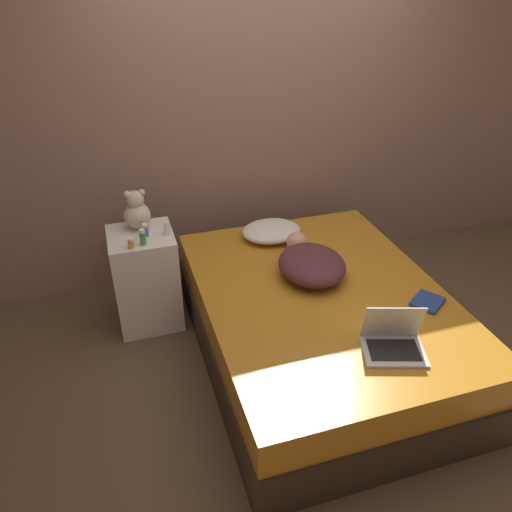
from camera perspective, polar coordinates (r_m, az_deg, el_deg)
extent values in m
plane|color=brown|center=(3.49, 7.04, -11.06)|extent=(12.00, 12.00, 0.00)
cube|color=#846656|center=(3.92, 0.55, 15.97)|extent=(8.00, 0.06, 2.60)
cube|color=#2D2319|center=(3.39, 7.20, -9.20)|extent=(1.51, 2.01, 0.30)
cube|color=#B2721E|center=(3.23, 7.51, -5.66)|extent=(1.48, 1.97, 0.23)
cube|color=silver|center=(3.63, -12.46, -2.55)|extent=(0.44, 0.43, 0.72)
ellipsoid|color=beige|center=(3.70, 1.79, 2.88)|extent=(0.44, 0.36, 0.11)
ellipsoid|color=#4C2328|center=(3.26, 6.37, -0.99)|extent=(0.46, 0.53, 0.17)
sphere|color=tan|center=(3.51, 4.70, 1.54)|extent=(0.15, 0.15, 0.15)
cylinder|color=tan|center=(3.37, 9.30, -1.14)|extent=(0.08, 0.23, 0.06)
cube|color=silver|center=(2.79, 15.43, -10.45)|extent=(0.38, 0.33, 0.02)
cube|color=black|center=(2.78, 15.45, -10.31)|extent=(0.30, 0.24, 0.00)
cube|color=silver|center=(2.78, 15.37, -7.27)|extent=(0.32, 0.16, 0.23)
cube|color=black|center=(2.78, 15.37, -7.27)|extent=(0.29, 0.14, 0.20)
sphere|color=beige|center=(3.50, -13.41, 4.51)|extent=(0.18, 0.18, 0.18)
sphere|color=beige|center=(3.45, -13.66, 6.33)|extent=(0.12, 0.12, 0.12)
sphere|color=beige|center=(3.43, -14.53, 6.83)|extent=(0.05, 0.05, 0.05)
sphere|color=beige|center=(3.43, -12.96, 7.07)|extent=(0.05, 0.05, 0.05)
cylinder|color=gold|center=(3.29, -14.08, 1.34)|extent=(0.04, 0.04, 0.06)
cylinder|color=white|center=(3.27, -14.16, 1.88)|extent=(0.04, 0.04, 0.02)
cylinder|color=#3D8E4C|center=(3.30, -12.80, 1.95)|extent=(0.04, 0.04, 0.08)
cylinder|color=white|center=(3.28, -12.91, 2.78)|extent=(0.04, 0.04, 0.02)
cylinder|color=#3866B2|center=(3.40, -12.51, 2.76)|extent=(0.04, 0.04, 0.07)
cylinder|color=white|center=(3.38, -12.59, 3.43)|extent=(0.04, 0.04, 0.02)
cylinder|color=white|center=(3.39, -10.12, 2.97)|extent=(0.04, 0.04, 0.07)
cylinder|color=white|center=(3.37, -10.19, 3.69)|extent=(0.04, 0.04, 0.02)
cube|color=navy|center=(3.20, 19.00, -4.98)|extent=(0.24, 0.24, 0.02)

